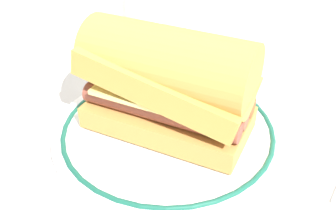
% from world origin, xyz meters
% --- Properties ---
extents(ground_plane, '(1.50, 1.50, 0.00)m').
position_xyz_m(ground_plane, '(0.00, 0.00, 0.00)').
color(ground_plane, silver).
extents(plate, '(0.27, 0.27, 0.01)m').
position_xyz_m(plate, '(-0.03, 0.01, 0.01)').
color(plate, white).
rests_on(plate, ground_plane).
extents(sausage_sandwich, '(0.19, 0.10, 0.12)m').
position_xyz_m(sausage_sandwich, '(-0.03, 0.01, 0.08)').
color(sausage_sandwich, '#C28D45').
rests_on(sausage_sandwich, plate).
extents(drinking_glass, '(0.07, 0.07, 0.10)m').
position_xyz_m(drinking_glass, '(-0.16, 0.21, 0.04)').
color(drinking_glass, silver).
rests_on(drinking_glass, ground_plane).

